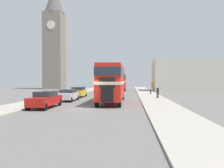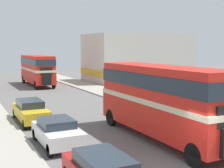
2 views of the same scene
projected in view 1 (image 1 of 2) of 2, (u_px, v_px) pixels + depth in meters
name	position (u px, v px, depth m)	size (l,w,h in m)	color
ground_plane	(88.00, 108.00, 19.58)	(120.00, 120.00, 0.00)	slate
sidewalk_right	(165.00, 108.00, 19.00)	(3.50, 120.00, 0.12)	#A8A093
sidewalk_left	(16.00, 107.00, 20.17)	(3.50, 120.00, 0.12)	#A8A093
double_decker_bus	(112.00, 81.00, 24.31)	(2.44, 10.16, 4.11)	red
bus_distant	(120.00, 81.00, 52.29)	(2.50, 10.10, 4.03)	red
car_parked_near	(45.00, 99.00, 19.90)	(1.67, 4.62, 1.50)	red
car_parked_mid	(68.00, 95.00, 26.27)	(1.85, 3.95, 1.41)	white
car_parked_far	(78.00, 92.00, 32.17)	(1.73, 4.69, 1.51)	gold
pedestrian_walking	(158.00, 91.00, 29.50)	(0.31, 0.31, 1.54)	#282833
bicycle_on_pavement	(151.00, 92.00, 37.59)	(0.05, 1.76, 0.78)	black
church_tower	(54.00, 36.00, 63.52)	(5.61, 5.61, 30.03)	gray
shop_building_block	(187.00, 76.00, 50.52)	(15.59, 8.75, 7.09)	beige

